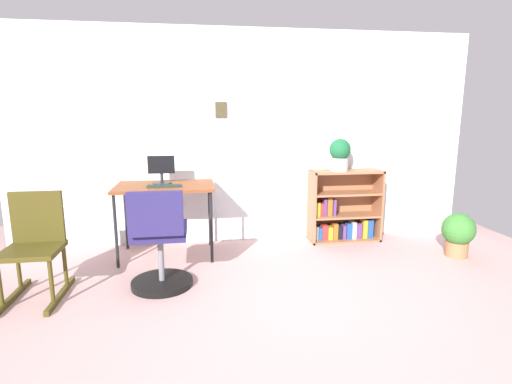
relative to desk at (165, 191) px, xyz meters
name	(u,v)px	position (x,y,z in m)	size (l,w,h in m)	color
ground_plane	(286,338)	(0.87, -1.70, -0.68)	(6.24, 6.24, 0.00)	#B58F8D
wall_back	(245,138)	(0.87, 0.45, 0.49)	(5.20, 0.12, 2.35)	silver
desk	(165,191)	(0.00, 0.00, 0.00)	(0.98, 0.62, 0.74)	brown
monitor	(161,170)	(-0.03, 0.07, 0.20)	(0.27, 0.18, 0.29)	#262628
keyboard	(164,186)	(0.00, -0.11, 0.07)	(0.33, 0.11, 0.02)	#1F2C25
office_chair	(160,246)	(0.00, -0.81, -0.31)	(0.52, 0.55, 0.87)	black
rocking_chair	(35,244)	(-0.96, -0.79, -0.25)	(0.42, 0.64, 0.84)	#413912
bookshelf_low	(342,210)	(1.98, 0.25, -0.33)	(0.81, 0.30, 0.82)	#966141
potted_plant_on_shelf	(340,154)	(1.90, 0.20, 0.33)	(0.24, 0.24, 0.36)	#B7B2A8
potted_plant_floor	(458,233)	(2.96, -0.46, -0.43)	(0.33, 0.33, 0.45)	#9E6642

